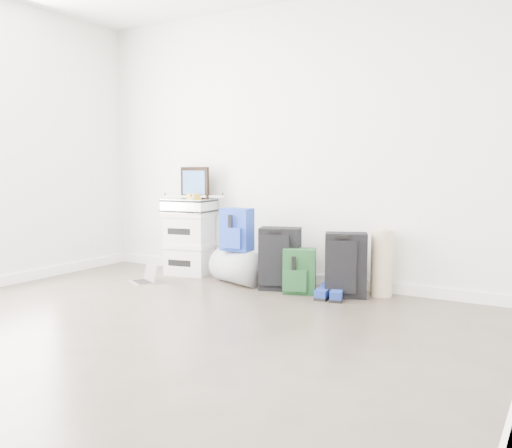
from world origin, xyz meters
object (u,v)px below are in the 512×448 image
Objects in this scene: boxes_stack at (190,243)px; briefcase at (189,206)px; carry_on at (345,265)px; large_suitcase at (280,259)px; laptop at (145,278)px; duffel_bag at (238,267)px.

briefcase is at bearing -73.33° from boxes_stack.
large_suitcase is at bearing 161.15° from carry_on.
briefcase reaches higher than laptop.
duffel_bag is (0.70, -0.14, -0.17)m from boxes_stack.
large_suitcase is 1.79× the size of laptop.
carry_on is (1.80, -0.13, -0.05)m from boxes_stack.
briefcase reaches higher than carry_on.
laptop is at bearing -131.82° from duffel_bag.
carry_on is at bearing -13.90° from boxes_stack.
duffel_bag is (0.70, -0.14, -0.57)m from briefcase.
carry_on is (1.80, -0.13, -0.45)m from briefcase.
large_suitcase is 1.36m from laptop.
boxes_stack is 0.40m from briefcase.
boxes_stack is 1.17× the size of carry_on.
boxes_stack is at bearing -171.13° from duffel_bag.
carry_on is 1.97m from laptop.
carry_on is at bearing 39.99° from laptop.
duffel_bag is 1.65× the size of laptop.
duffel_bag is at bearing 158.29° from carry_on.
briefcase is 1.26m from large_suitcase.
duffel_bag is 0.92× the size of large_suitcase.
boxes_stack is 2.05× the size of laptop.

